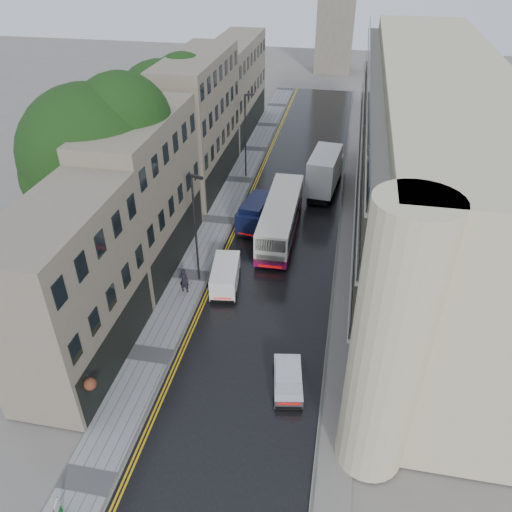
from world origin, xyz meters
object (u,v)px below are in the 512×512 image
(tree_near, at_px, (96,178))
(lamp_post_near, at_px, (196,230))
(white_lorry, at_px, (310,178))
(navy_van, at_px, (239,220))
(tree_far, at_px, (164,126))
(white_van, at_px, (211,288))
(pedestrian, at_px, (184,281))
(cream_bus, at_px, (260,236))
(lamp_post_far, at_px, (245,137))
(silver_hatchback, at_px, (276,395))
(estate_sign, at_px, (58,510))

(tree_near, distance_m, lamp_post_near, 7.93)
(white_lorry, xyz_separation_m, navy_van, (-5.07, -7.61, -0.77))
(lamp_post_near, bearing_deg, tree_far, 135.76)
(tree_near, height_order, white_van, tree_near)
(pedestrian, bearing_deg, white_lorry, -110.57)
(cream_bus, bearing_deg, white_lorry, 73.95)
(white_lorry, distance_m, white_van, 17.20)
(white_lorry, bearing_deg, lamp_post_near, -108.34)
(tree_near, distance_m, white_lorry, 19.82)
(white_lorry, relative_size, lamp_post_far, 0.96)
(tree_far, distance_m, lamp_post_far, 8.02)
(white_van, bearing_deg, white_lorry, 65.55)
(tree_near, height_order, tree_far, tree_near)
(silver_hatchback, distance_m, lamp_post_far, 29.27)
(pedestrian, bearing_deg, cream_bus, -122.09)
(navy_van, height_order, pedestrian, navy_van)
(navy_van, bearing_deg, white_lorry, 63.88)
(cream_bus, xyz_separation_m, white_lorry, (2.82, 10.04, 0.58))
(tree_far, relative_size, white_van, 3.05)
(tree_near, height_order, white_lorry, tree_near)
(pedestrian, distance_m, lamp_post_near, 3.62)
(tree_far, xyz_separation_m, lamp_post_far, (6.77, 3.81, -1.99))
(white_van, xyz_separation_m, navy_van, (0.01, 8.77, 0.39))
(tree_far, bearing_deg, estate_sign, -79.55)
(navy_van, xyz_separation_m, lamp_post_far, (-1.75, 11.15, 2.91))
(navy_van, bearing_deg, cream_bus, -39.56)
(lamp_post_far, bearing_deg, white_van, -108.27)
(silver_hatchback, xyz_separation_m, lamp_post_far, (-7.49, 28.07, 3.57))
(navy_van, bearing_deg, tree_near, -139.74)
(lamp_post_near, bearing_deg, white_lorry, 85.10)
(silver_hatchback, relative_size, estate_sign, 3.68)
(pedestrian, xyz_separation_m, estate_sign, (-0.55, -16.38, -0.47))
(white_lorry, bearing_deg, silver_hatchback, -82.52)
(pedestrian, relative_size, lamp_post_far, 0.23)
(pedestrian, bearing_deg, estate_sign, 91.37)
(silver_hatchback, distance_m, navy_van, 17.88)
(silver_hatchback, xyz_separation_m, white_van, (-5.75, 8.14, 0.27))
(tree_far, relative_size, estate_sign, 13.11)
(tree_near, xyz_separation_m, navy_van, (8.82, 5.66, -5.61))
(silver_hatchback, relative_size, navy_van, 0.68)
(lamp_post_far, distance_m, estate_sign, 36.21)
(white_van, height_order, pedestrian, pedestrian)
(tree_far, height_order, navy_van, tree_far)
(white_van, xyz_separation_m, lamp_post_far, (-1.74, 19.92, 3.30))
(white_van, xyz_separation_m, estate_sign, (-2.58, -16.09, -0.35))
(white_van, distance_m, lamp_post_far, 20.27)
(pedestrian, bearing_deg, tree_near, -19.26)
(tree_near, height_order, silver_hatchback, tree_near)
(tree_far, relative_size, white_lorry, 1.57)
(tree_near, distance_m, lamp_post_far, 18.44)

